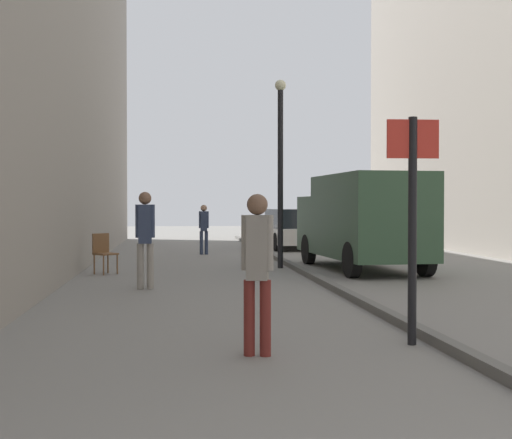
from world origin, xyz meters
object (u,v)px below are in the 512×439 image
object	(u,v)px
lamp_post	(280,161)
pedestrian_far_crossing	(145,233)
pedestrian_mid_block	(204,226)
parked_car	(291,229)
street_sign_post	(412,210)
delivery_van	(362,219)
pedestrian_main_foreground	(257,263)
cafe_chair_near_window	(104,250)

from	to	relation	value
lamp_post	pedestrian_far_crossing	bearing A→B (deg)	-128.37
pedestrian_mid_block	parked_car	world-z (taller)	pedestrian_mid_block
parked_car	lamp_post	size ratio (longest dim) A/B	0.90
pedestrian_mid_block	parked_car	xyz separation A→B (m)	(3.34, 2.77, -0.22)
parked_car	street_sign_post	distance (m)	17.73
pedestrian_mid_block	street_sign_post	xyz separation A→B (m)	(1.75, -14.87, 0.62)
delivery_van	parked_car	world-z (taller)	delivery_van
pedestrian_main_foreground	street_sign_post	bearing A→B (deg)	25.40
pedestrian_mid_block	pedestrian_far_crossing	bearing A→B (deg)	-99.99
pedestrian_main_foreground	pedestrian_mid_block	size ratio (longest dim) A/B	1.07
delivery_van	cafe_chair_near_window	world-z (taller)	delivery_van
street_sign_post	lamp_post	xyz separation A→B (m)	(-0.03, 9.74, 1.18)
delivery_van	pedestrian_mid_block	bearing A→B (deg)	118.40
parked_car	cafe_chair_near_window	size ratio (longest dim) A/B	4.57
pedestrian_mid_block	street_sign_post	bearing A→B (deg)	-84.02
pedestrian_far_crossing	street_sign_post	distance (m)	6.56
parked_car	cafe_chair_near_window	distance (m)	10.69
pedestrian_main_foreground	pedestrian_mid_block	world-z (taller)	pedestrian_main_foreground
pedestrian_far_crossing	lamp_post	size ratio (longest dim) A/B	0.39
pedestrian_far_crossing	cafe_chair_near_window	bearing A→B (deg)	111.89
pedestrian_main_foreground	parked_car	world-z (taller)	pedestrian_main_foreground
pedestrian_far_crossing	delivery_van	distance (m)	6.17
pedestrian_mid_block	cafe_chair_near_window	distance (m)	6.66
pedestrian_main_foreground	delivery_van	xyz separation A→B (m)	(3.73, 9.45, 0.26)
street_sign_post	delivery_van	bearing A→B (deg)	-99.39
parked_car	cafe_chair_near_window	world-z (taller)	parked_car
pedestrian_main_foreground	delivery_van	bearing A→B (deg)	82.07
pedestrian_main_foreground	parked_car	distance (m)	18.35
pedestrian_main_foreground	pedestrian_mid_block	bearing A→B (deg)	103.33
pedestrian_far_crossing	parked_car	xyz separation A→B (m)	(4.84, 11.97, -0.36)
pedestrian_far_crossing	street_sign_post	world-z (taller)	street_sign_post
pedestrian_mid_block	delivery_van	world-z (taller)	delivery_van
delivery_van	parked_car	size ratio (longest dim) A/B	1.26
pedestrian_mid_block	lamp_post	size ratio (longest dim) A/B	0.34
pedestrian_far_crossing	cafe_chair_near_window	size ratio (longest dim) A/B	1.97
lamp_post	cafe_chair_near_window	bearing A→B (deg)	-166.98
street_sign_post	parked_car	bearing A→B (deg)	-92.66
pedestrian_far_crossing	parked_car	distance (m)	12.91
delivery_van	street_sign_post	size ratio (longest dim) A/B	2.09
pedestrian_mid_block	delivery_van	size ratio (longest dim) A/B	0.30
pedestrian_main_foreground	street_sign_post	distance (m)	1.95
pedestrian_main_foreground	pedestrian_far_crossing	bearing A→B (deg)	116.83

